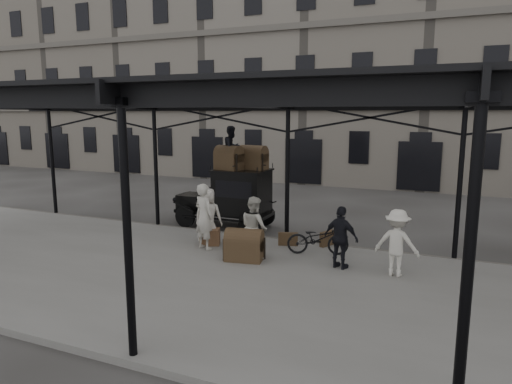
# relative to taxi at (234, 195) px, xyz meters

# --- Properties ---
(ground) EXTENTS (120.00, 120.00, 0.00)m
(ground) POSITION_rel_taxi_xyz_m (2.49, -3.26, -1.20)
(ground) COLOR #383533
(ground) RESTS_ON ground
(platform) EXTENTS (28.00, 8.00, 0.15)m
(platform) POSITION_rel_taxi_xyz_m (2.49, -5.26, -1.13)
(platform) COLOR slate
(platform) RESTS_ON ground
(canopy) EXTENTS (22.50, 9.00, 4.74)m
(canopy) POSITION_rel_taxi_xyz_m (2.49, -4.98, 3.39)
(canopy) COLOR black
(canopy) RESTS_ON ground
(building_frontage) EXTENTS (64.00, 8.00, 14.00)m
(building_frontage) POSITION_rel_taxi_xyz_m (2.49, 14.74, 5.80)
(building_frontage) COLOR slate
(building_frontage) RESTS_ON ground
(taxi) EXTENTS (3.65, 1.55, 2.18)m
(taxi) POSITION_rel_taxi_xyz_m (0.00, 0.00, 0.00)
(taxi) COLOR black
(taxi) RESTS_ON ground
(porter_left) EXTENTS (0.85, 0.70, 1.98)m
(porter_left) POSITION_rel_taxi_xyz_m (0.57, -3.24, -0.06)
(porter_left) COLOR beige
(porter_left) RESTS_ON platform
(porter_midleft) EXTENTS (1.08, 1.05, 1.75)m
(porter_midleft) POSITION_rel_taxi_xyz_m (2.27, -3.40, -0.18)
(porter_midleft) COLOR beige
(porter_midleft) RESTS_ON platform
(porter_centre) EXTENTS (0.96, 0.74, 1.75)m
(porter_centre) POSITION_rel_taxi_xyz_m (0.40, -2.67, -0.18)
(porter_centre) COLOR silver
(porter_centre) RESTS_ON platform
(porter_official) EXTENTS (1.05, 0.67, 1.66)m
(porter_official) POSITION_rel_taxi_xyz_m (4.72, -3.37, -0.23)
(porter_official) COLOR black
(porter_official) RESTS_ON platform
(porter_right) EXTENTS (1.16, 0.76, 1.70)m
(porter_right) POSITION_rel_taxi_xyz_m (6.13, -3.37, -0.21)
(porter_right) COLOR silver
(porter_right) RESTS_ON platform
(bicycle) EXTENTS (1.86, 1.11, 0.92)m
(bicycle) POSITION_rel_taxi_xyz_m (3.85, -2.43, -0.59)
(bicycle) COLOR black
(bicycle) RESTS_ON platform
(porter_roof) EXTENTS (0.77, 0.89, 1.55)m
(porter_roof) POSITION_rel_taxi_xyz_m (-0.03, -0.10, 1.75)
(porter_roof) COLOR black
(porter_roof) RESTS_ON taxi
(steamer_trunk_roof_near) EXTENTS (1.11, 0.85, 0.72)m
(steamer_trunk_roof_near) POSITION_rel_taxi_xyz_m (-0.08, -0.25, 1.34)
(steamer_trunk_roof_near) COLOR #4E3724
(steamer_trunk_roof_near) RESTS_ON taxi
(steamer_trunk_roof_far) EXTENTS (1.06, 0.74, 0.72)m
(steamer_trunk_roof_far) POSITION_rel_taxi_xyz_m (0.67, 0.20, 1.34)
(steamer_trunk_roof_far) COLOR #4E3724
(steamer_trunk_roof_far) RESTS_ON taxi
(steamer_trunk_platform) EXTENTS (1.11, 0.79, 0.75)m
(steamer_trunk_platform) POSITION_rel_taxi_xyz_m (2.12, -3.76, -0.68)
(steamer_trunk_platform) COLOR #4E3724
(steamer_trunk_platform) RESTS_ON platform
(wicker_hamper) EXTENTS (0.73, 0.64, 0.50)m
(wicker_hamper) POSITION_rel_taxi_xyz_m (0.51, -2.79, -0.80)
(wicker_hamper) COLOR brown
(wicker_hamper) RESTS_ON platform
(suitcase_upright) EXTENTS (0.38, 0.61, 0.45)m
(suitcase_upright) POSITION_rel_taxi_xyz_m (3.89, -1.46, -0.83)
(suitcase_upright) COLOR #4E3724
(suitcase_upright) RESTS_ON platform
(suitcase_flat) EXTENTS (0.62, 0.32, 0.40)m
(suitcase_flat) POSITION_rel_taxi_xyz_m (2.77, -1.92, -0.85)
(suitcase_flat) COLOR #4E3724
(suitcase_flat) RESTS_ON platform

